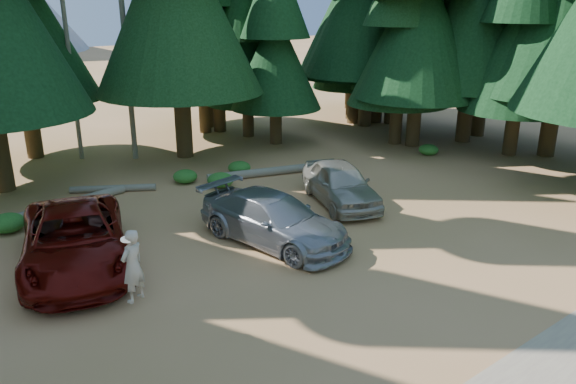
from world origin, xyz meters
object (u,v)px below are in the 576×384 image
red_pickup (75,240)px  log_left (69,204)px  frisbee_player (133,266)px  log_right (270,171)px  silver_minivan_right (340,183)px  log_mid (113,188)px  silver_minivan_center (274,219)px

red_pickup → log_left: size_ratio=1.33×
red_pickup → log_left: 5.09m
frisbee_player → log_right: frisbee_player is taller
silver_minivan_right → red_pickup: bearing=-163.0°
silver_minivan_right → log_mid: (-6.04, 6.29, -0.62)m
silver_minivan_center → log_left: bearing=109.6°
log_left → log_right: log_right is taller
red_pickup → log_right: red_pickup is taller
frisbee_player → log_left: frisbee_player is taller
silver_minivan_center → frisbee_player: 5.47m
frisbee_player → log_left: 8.74m
log_left → log_right: size_ratio=0.82×
frisbee_player → log_left: size_ratio=0.39×
silver_minivan_center → log_left: silver_minivan_center is taller
silver_minivan_right → log_left: bearing=166.2°
silver_minivan_center → red_pickup: bearing=148.9°
log_right → red_pickup: bearing=-141.8°
red_pickup → silver_minivan_right: bearing=12.4°
frisbee_player → silver_minivan_center: bearing=174.8°
red_pickup → silver_minivan_right: size_ratio=1.34×
red_pickup → frisbee_player: (0.15, -3.69, 0.62)m
silver_minivan_center → silver_minivan_right: size_ratio=1.16×
log_mid → silver_minivan_center: bearing=-43.5°
log_left → frisbee_player: bearing=-108.7°
silver_minivan_center → frisbee_player: frisbee_player is taller
red_pickup → log_mid: 6.50m
log_left → log_mid: 2.05m
silver_minivan_center → frisbee_player: size_ratio=2.99×
log_left → log_right: 8.05m
frisbee_player → log_right: bearing=-164.9°
silver_minivan_right → frisbee_player: (-9.09, -3.01, 0.69)m
silver_minivan_right → log_right: size_ratio=0.82×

